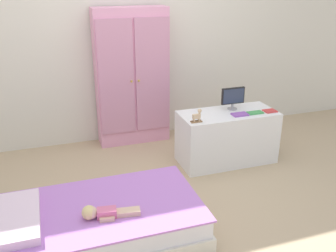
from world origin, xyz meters
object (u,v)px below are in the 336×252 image
object	(u,v)px
rocking_horse_toy	(197,116)
tv_monitor	(233,97)
bed	(99,224)
book_purple	(240,114)
book_red	(270,111)
tv_stand	(227,137)
wardrobe	(132,78)
doll	(100,213)
book_green	(255,113)

from	to	relation	value
rocking_horse_toy	tv_monitor	bearing A→B (deg)	24.31
bed	book_purple	size ratio (longest dim) A/B	9.46
tv_monitor	book_purple	xyz separation A→B (m)	(-0.01, -0.18, -0.12)
rocking_horse_toy	book_purple	bearing A→B (deg)	4.68
rocking_horse_toy	book_red	distance (m)	0.80
tv_stand	rocking_horse_toy	bearing A→B (deg)	-160.57
tv_stand	book_purple	size ratio (longest dim) A/B	6.23
tv_stand	rocking_horse_toy	world-z (taller)	rocking_horse_toy
wardrobe	book_purple	bearing A→B (deg)	-46.88
bed	book_purple	xyz separation A→B (m)	(1.52, 0.76, 0.40)
rocking_horse_toy	book_red	world-z (taller)	rocking_horse_toy
wardrobe	doll	bearing A→B (deg)	-110.42
doll	book_red	size ratio (longest dim) A/B	3.16
doll	book_green	xyz separation A→B (m)	(1.68, 0.88, 0.22)
tv_stand	tv_monitor	bearing A→B (deg)	42.82
rocking_horse_toy	bed	bearing A→B (deg)	-145.72
wardrobe	rocking_horse_toy	size ratio (longest dim) A/B	11.67
rocking_horse_toy	book_purple	world-z (taller)	rocking_horse_toy
tv_stand	book_purple	distance (m)	0.30
tv_monitor	book_green	xyz separation A→B (m)	(0.16, -0.18, -0.12)
wardrobe	rocking_horse_toy	distance (m)	1.03
tv_stand	tv_monitor	distance (m)	0.41
bed	tv_monitor	size ratio (longest dim) A/B	6.00
tv_stand	book_red	size ratio (longest dim) A/B	7.83
book_green	book_red	distance (m)	0.17
tv_monitor	wardrobe	bearing A→B (deg)	139.57
book_purple	book_green	distance (m)	0.17
book_purple	book_red	distance (m)	0.34
rocking_horse_toy	book_green	xyz separation A→B (m)	(0.63, 0.04, -0.06)
doll	rocking_horse_toy	bearing A→B (deg)	38.75
doll	wardrobe	xyz separation A→B (m)	(0.66, 1.79, 0.43)
bed	book_green	world-z (taller)	book_green
book_red	doll	bearing A→B (deg)	-154.55
rocking_horse_toy	book_green	bearing A→B (deg)	3.44
tv_monitor	book_green	size ratio (longest dim) A/B	1.56
book_red	tv_monitor	bearing A→B (deg)	151.80
tv_monitor	book_green	bearing A→B (deg)	-47.90
book_red	rocking_horse_toy	bearing A→B (deg)	-177.28
bed	tv_stand	xyz separation A→B (m)	(1.44, 0.86, 0.13)
doll	book_green	distance (m)	1.91
rocking_horse_toy	book_purple	size ratio (longest dim) A/B	0.82
bed	rocking_horse_toy	xyz separation A→B (m)	(1.05, 0.72, 0.45)
doll	book_purple	world-z (taller)	book_purple
doll	wardrobe	size ratio (longest dim) A/B	0.26
doll	wardrobe	bearing A→B (deg)	69.58
book_red	wardrobe	bearing A→B (deg)	142.59
wardrobe	tv_stand	bearing A→B (deg)	-46.10
tv_stand	book_purple	bearing A→B (deg)	-53.97
doll	wardrobe	distance (m)	1.95
book_green	book_red	size ratio (longest dim) A/B	1.27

